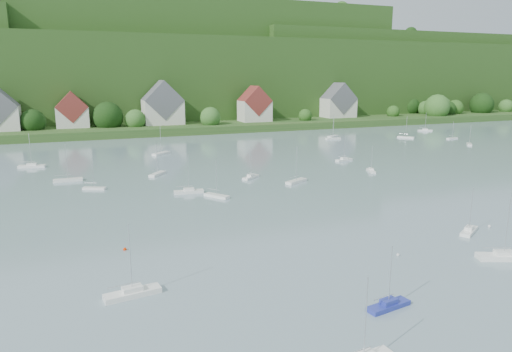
{
  "coord_description": "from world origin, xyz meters",
  "views": [
    {
      "loc": [
        -30.19,
        -6.48,
        23.03
      ],
      "look_at": [
        1.92,
        75.0,
        4.0
      ],
      "focal_mm": 32.7,
      "sensor_mm": 36.0,
      "label": 1
    }
  ],
  "objects_px": {
    "near_sailboat_3": "(469,230)",
    "near_sailboat_4": "(504,256)",
    "near_sailboat_6": "(133,292)",
    "near_sailboat_1": "(389,305)"
  },
  "relations": [
    {
      "from": "near_sailboat_3",
      "to": "near_sailboat_4",
      "type": "relative_size",
      "value": 0.77
    },
    {
      "from": "near_sailboat_4",
      "to": "near_sailboat_6",
      "type": "relative_size",
      "value": 1.12
    },
    {
      "from": "near_sailboat_3",
      "to": "near_sailboat_1",
      "type": "bearing_deg",
      "value": 178.07
    },
    {
      "from": "near_sailboat_3",
      "to": "near_sailboat_4",
      "type": "height_order",
      "value": "near_sailboat_4"
    },
    {
      "from": "near_sailboat_1",
      "to": "near_sailboat_6",
      "type": "xyz_separation_m",
      "value": [
        -23.7,
        12.15,
        0.04
      ]
    },
    {
      "from": "near_sailboat_3",
      "to": "near_sailboat_4",
      "type": "bearing_deg",
      "value": -144.09
    },
    {
      "from": "near_sailboat_4",
      "to": "near_sailboat_3",
      "type": "bearing_deg",
      "value": 89.43
    },
    {
      "from": "near_sailboat_6",
      "to": "near_sailboat_4",
      "type": "bearing_deg",
      "value": -17.07
    },
    {
      "from": "near_sailboat_1",
      "to": "near_sailboat_4",
      "type": "distance_m",
      "value": 22.26
    },
    {
      "from": "near_sailboat_3",
      "to": "near_sailboat_6",
      "type": "bearing_deg",
      "value": 151.17
    }
  ]
}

